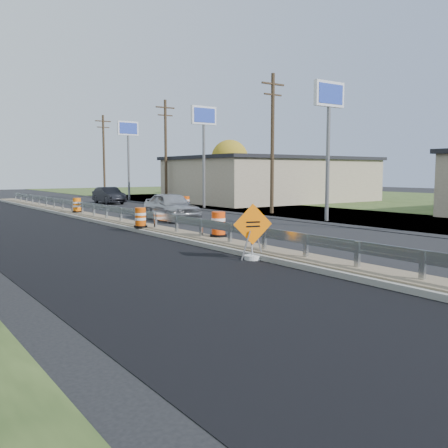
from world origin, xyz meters
TOP-DOWN VIEW (x-y plane):
  - ground at (0.00, 0.00)m, footprint 140.00×140.00m
  - grass_verge_far at (30.00, 10.00)m, footprint 40.00×120.00m
  - milled_overlay at (-4.40, 10.00)m, footprint 7.20×120.00m
  - median at (0.00, 8.00)m, footprint 1.60×55.00m
  - guardrail at (0.00, 9.00)m, footprint 0.10×46.15m
  - retail_building_near at (20.99, 20.00)m, footprint 18.50×12.50m
  - pylon_sign_south at (10.50, 3.00)m, footprint 2.20×0.30m
  - pylon_sign_mid at (10.50, 16.00)m, footprint 2.20×0.30m
  - pylon_sign_north at (10.50, 30.00)m, footprint 2.20×0.30m
  - utility_pole_smid at (11.50, 9.00)m, footprint 1.90×0.26m
  - utility_pole_nmid at (11.50, 24.00)m, footprint 1.90×0.26m
  - utility_pole_north at (11.50, 39.00)m, footprint 1.90×0.26m
  - tree_far_yellow at (26.00, 34.00)m, footprint 4.62×4.62m
  - caution_sign at (-0.90, -4.49)m, footprint 1.28×0.55m
  - barrel_median_near at (0.55, -0.44)m, footprint 0.69×0.69m
  - barrel_median_mid at (-0.55, 4.46)m, footprint 0.64×0.64m
  - barrel_median_far at (0.00, 14.99)m, footprint 0.63×0.63m
  - barrel_shoulder_mid at (9.20, 16.57)m, footprint 0.64×0.64m
  - car_silver at (3.55, 8.80)m, footprint 2.34×5.01m
  - car_dark_mid at (6.65, 25.88)m, footprint 1.60×4.52m

SIDE VIEW (x-z plane):
  - ground at x=0.00m, z-range 0.00..0.00m
  - milled_overlay at x=-4.40m, z-range 0.00..0.01m
  - grass_verge_far at x=30.00m, z-range 0.00..0.03m
  - median at x=0.00m, z-range 0.00..0.23m
  - barrel_shoulder_mid at x=9.20m, z-range -0.02..0.92m
  - caution_sign at x=-0.90m, z-range -0.45..1.38m
  - barrel_median_far at x=0.00m, z-range 0.21..1.13m
  - barrel_median_mid at x=-0.55m, z-range 0.21..1.14m
  - barrel_median_near at x=0.55m, z-range 0.21..1.22m
  - guardrail at x=0.00m, z-range 0.37..1.09m
  - car_dark_mid at x=6.65m, z-range 0.00..1.48m
  - car_silver at x=3.55m, z-range 0.00..1.66m
  - retail_building_near at x=20.99m, z-range 0.02..4.29m
  - tree_far_yellow at x=26.00m, z-range 1.11..7.97m
  - utility_pole_smid at x=11.50m, z-range 0.23..9.63m
  - utility_pole_nmid at x=11.50m, z-range 0.23..9.63m
  - utility_pole_north at x=11.50m, z-range 0.23..9.63m
  - pylon_sign_south at x=10.50m, z-range 2.53..10.43m
  - pylon_sign_mid at x=10.50m, z-range 2.53..10.43m
  - pylon_sign_north at x=10.50m, z-range 2.53..10.43m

